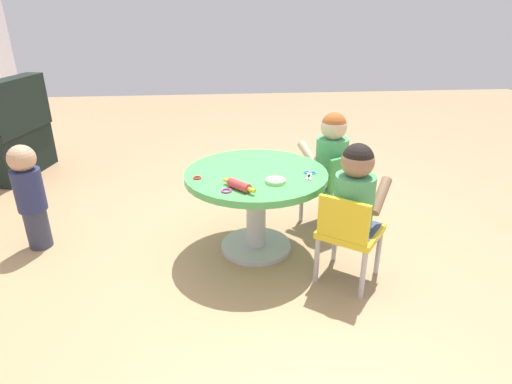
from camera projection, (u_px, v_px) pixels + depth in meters
ground_plane at (256, 248)px, 2.72m from camera, size 10.00×10.00×0.00m
craft_table at (256, 192)px, 2.56m from camera, size 0.84×0.84×0.52m
child_chair_left at (348, 232)px, 2.28m from camera, size 0.42×0.42×0.54m
seated_child_left at (355, 191)px, 2.22m from camera, size 0.44×0.42×0.51m
child_chair_right at (333, 185)px, 2.88m from camera, size 0.41×0.41×0.54m
seated_child_right at (331, 151)px, 2.81m from camera, size 0.43×0.40×0.51m
toddler_standing at (30, 194)px, 2.60m from camera, size 0.17×0.17×0.67m
rolling_pin at (239, 185)px, 2.26m from camera, size 0.19×0.17×0.05m
craft_scissors at (309, 174)px, 2.47m from camera, size 0.14×0.09×0.01m
playdough_blob_0 at (276, 181)px, 2.36m from camera, size 0.11×0.11×0.02m
cookie_cutter_0 at (226, 191)px, 2.25m from camera, size 0.06×0.06×0.01m
cookie_cutter_1 at (197, 178)px, 2.42m from camera, size 0.05×0.05×0.01m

